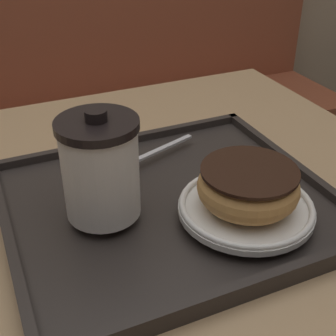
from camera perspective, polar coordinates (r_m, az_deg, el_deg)
name	(u,v)px	position (r m, az deg, el deg)	size (l,w,h in m)	color
booth_bench	(98,155)	(1.59, -8.52, 1.60)	(1.72, 0.44, 1.00)	brown
cafe_table	(148,302)	(0.75, -2.48, -16.04)	(0.86, 0.81, 0.73)	tan
serving_tray	(168,205)	(0.62, 0.00, -4.48)	(0.42, 0.36, 0.02)	#282321
coffee_cup_front	(101,168)	(0.55, -8.23, 0.05)	(0.10, 0.10, 0.14)	white
plate_with_chocolate_donut	(246,207)	(0.58, 9.48, -4.66)	(0.17, 0.17, 0.01)	white
donut_chocolate_glazed	(248,186)	(0.57, 9.75, -2.16)	(0.12, 0.12, 0.05)	tan
spoon	(135,159)	(0.68, -4.03, 1.06)	(0.15, 0.06, 0.01)	silver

